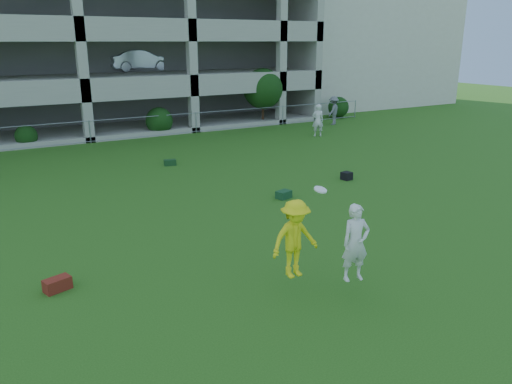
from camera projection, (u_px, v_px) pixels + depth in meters
ground at (298, 297)px, 10.43m from camera, size 100.00×100.00×0.00m
stucco_building at (333, 42)px, 43.20m from camera, size 16.00×14.00×10.00m
bystander_e at (318, 120)px, 27.73m from camera, size 0.77×0.65×1.78m
bystander_f at (333, 110)px, 31.67m from camera, size 1.33×1.14×1.78m
bag_red_a at (57, 284)px, 10.68m from camera, size 0.61×0.45×0.28m
bag_green_c at (284, 195)px, 16.94m from camera, size 0.58×0.48×0.26m
crate_d at (347, 176)px, 19.20m from camera, size 0.40×0.40×0.30m
bag_green_g at (170, 162)px, 21.41m from camera, size 0.55×0.40×0.25m
frisbee_contest at (311, 240)px, 10.19m from camera, size 1.93×1.22×1.95m
parking_garage at (50, 26)px, 31.59m from camera, size 30.00×14.00×12.00m
fence at (90, 131)px, 25.97m from camera, size 36.06×0.06×1.20m
shrub_row at (168, 107)px, 28.50m from camera, size 34.38×2.52×3.50m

